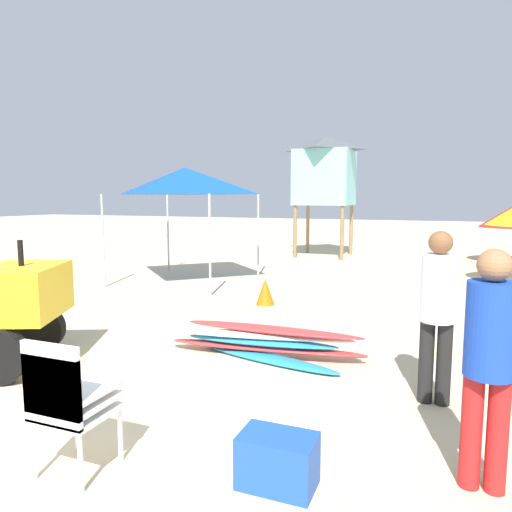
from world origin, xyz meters
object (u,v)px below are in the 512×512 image
at_px(stacked_plastic_chairs, 66,396).
at_px(surfboard_pile, 266,342).
at_px(traffic_cone_near, 265,292).
at_px(popup_canopy, 185,181).
at_px(cooler_box, 278,461).
at_px(lifeguard_tower, 325,171).
at_px(lifeguard_near_center, 489,354).
at_px(lifeguard_near_right, 438,306).

relative_size(stacked_plastic_chairs, surfboard_pile, 0.40).
bearing_deg(traffic_cone_near, popup_canopy, 147.74).
distance_m(stacked_plastic_chairs, cooler_box, 1.54).
relative_size(surfboard_pile, lifeguard_tower, 0.65).
distance_m(surfboard_pile, lifeguard_near_center, 3.12).
height_order(lifeguard_near_right, lifeguard_tower, lifeguard_tower).
height_order(stacked_plastic_chairs, lifeguard_near_center, lifeguard_near_center).
distance_m(lifeguard_near_right, cooler_box, 2.21).
bearing_deg(lifeguard_near_right, lifeguard_near_center, -75.66).
height_order(lifeguard_near_center, lifeguard_near_right, lifeguard_near_right).
distance_m(lifeguard_near_right, traffic_cone_near, 4.61).
relative_size(lifeguard_near_right, traffic_cone_near, 3.40).
bearing_deg(traffic_cone_near, lifeguard_near_center, -54.52).
relative_size(popup_canopy, traffic_cone_near, 5.47).
height_order(stacked_plastic_chairs, traffic_cone_near, stacked_plastic_chairs).
bearing_deg(stacked_plastic_chairs, lifeguard_near_right, 43.79).
xyz_separation_m(lifeguard_near_center, cooler_box, (-1.31, -0.49, -0.77)).
relative_size(lifeguard_tower, cooler_box, 7.60).
height_order(surfboard_pile, lifeguard_near_right, lifeguard_near_right).
bearing_deg(lifeguard_near_center, cooler_box, -159.51).
xyz_separation_m(lifeguard_near_center, lifeguard_tower, (-4.14, 12.40, 1.92)).
height_order(lifeguard_near_center, cooler_box, lifeguard_near_center).
relative_size(traffic_cone_near, cooler_box, 0.94).
height_order(lifeguard_near_right, popup_canopy, popup_canopy).
bearing_deg(popup_canopy, surfboard_pile, -50.14).
xyz_separation_m(lifeguard_near_center, popup_canopy, (-6.02, 6.40, 1.41)).
distance_m(surfboard_pile, traffic_cone_near, 2.97).
bearing_deg(lifeguard_near_right, traffic_cone_near, 131.77).
xyz_separation_m(surfboard_pile, traffic_cone_near, (-1.06, 2.77, 0.04)).
bearing_deg(traffic_cone_near, stacked_plastic_chairs, -83.46).
bearing_deg(traffic_cone_near, lifeguard_near_right, -48.23).
distance_m(surfboard_pile, popup_canopy, 6.18).
bearing_deg(stacked_plastic_chairs, cooler_box, 17.78).
bearing_deg(stacked_plastic_chairs, lifeguard_near_center, 19.09).
relative_size(lifeguard_near_center, lifeguard_tower, 0.42).
xyz_separation_m(surfboard_pile, lifeguard_near_center, (2.31, -1.96, 0.75)).
bearing_deg(stacked_plastic_chairs, surfboard_pile, 81.88).
xyz_separation_m(surfboard_pile, lifeguard_tower, (-1.83, 10.44, 2.67)).
relative_size(lifeguard_near_center, cooler_box, 3.16).
bearing_deg(popup_canopy, stacked_plastic_chairs, -65.83).
bearing_deg(surfboard_pile, traffic_cone_near, 110.99).
relative_size(stacked_plastic_chairs, traffic_cone_near, 2.07).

